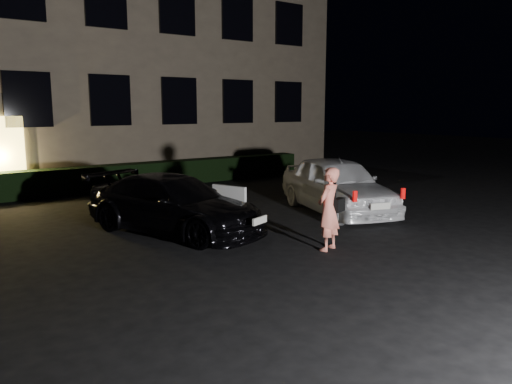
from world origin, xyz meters
TOP-DOWN VIEW (x-y plane):
  - ground at (0.00, 0.00)m, footprint 80.00×80.00m
  - building at (-0.00, 14.99)m, footprint 20.00×8.11m
  - hedge at (0.00, 10.50)m, footprint 15.00×0.70m
  - sedan at (-1.17, 4.00)m, footprint 3.20×4.72m
  - hatch at (3.31, 3.45)m, footprint 3.01×4.68m
  - man at (0.62, 0.98)m, footprint 0.75×0.57m

SIDE VIEW (x-z plane):
  - ground at x=0.00m, z-range 0.00..0.00m
  - hedge at x=0.00m, z-range 0.00..0.85m
  - sedan at x=-1.17m, z-range 0.00..1.27m
  - hatch at x=3.31m, z-range 0.00..1.48m
  - man at x=0.62m, z-range 0.00..1.63m
  - building at x=0.00m, z-range 0.00..12.00m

